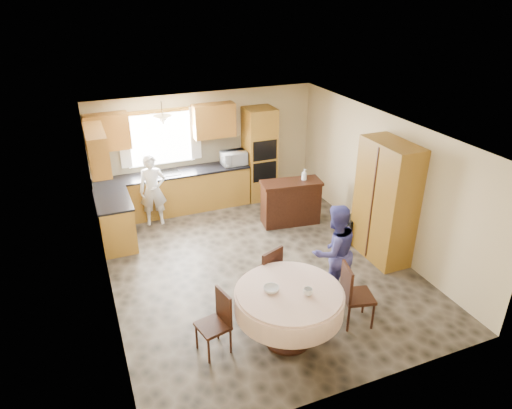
{
  "coord_description": "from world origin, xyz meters",
  "views": [
    {
      "loc": [
        -2.62,
        -6.35,
        4.55
      ],
      "look_at": [
        0.09,
        0.3,
        1.06
      ],
      "focal_mm": 32.0,
      "sensor_mm": 36.0,
      "label": 1
    }
  ],
  "objects_px": {
    "chair_right": "(353,292)",
    "person_sink": "(153,190)",
    "chair_back": "(267,273)",
    "chair_left": "(217,319)",
    "person_dining": "(334,252)",
    "oven_tower": "(259,154)",
    "dining_table": "(289,302)",
    "cupboard": "(386,202)",
    "sideboard": "(291,204)"
  },
  "relations": [
    {
      "from": "dining_table",
      "to": "chair_left",
      "type": "relative_size",
      "value": 1.63
    },
    {
      "from": "chair_right",
      "to": "person_dining",
      "type": "xyz_separation_m",
      "value": [
        0.1,
        0.73,
        0.24
      ]
    },
    {
      "from": "sideboard",
      "to": "cupboard",
      "type": "xyz_separation_m",
      "value": [
        0.97,
        -1.78,
        0.66
      ]
    },
    {
      "from": "cupboard",
      "to": "chair_back",
      "type": "xyz_separation_m",
      "value": [
        -2.49,
        -0.5,
        -0.54
      ]
    },
    {
      "from": "person_dining",
      "to": "chair_right",
      "type": "bearing_deg",
      "value": 77.71
    },
    {
      "from": "sideboard",
      "to": "chair_left",
      "type": "xyz_separation_m",
      "value": [
        -2.53,
        -2.95,
        0.06
      ]
    },
    {
      "from": "sideboard",
      "to": "person_sink",
      "type": "height_order",
      "value": "person_sink"
    },
    {
      "from": "oven_tower",
      "to": "chair_left",
      "type": "bearing_deg",
      "value": -118.98
    },
    {
      "from": "sideboard",
      "to": "chair_back",
      "type": "distance_m",
      "value": 2.74
    },
    {
      "from": "chair_back",
      "to": "chair_right",
      "type": "distance_m",
      "value": 1.32
    },
    {
      "from": "chair_right",
      "to": "person_sink",
      "type": "bearing_deg",
      "value": 39.58
    },
    {
      "from": "cupboard",
      "to": "chair_left",
      "type": "relative_size",
      "value": 2.4
    },
    {
      "from": "cupboard",
      "to": "dining_table",
      "type": "relative_size",
      "value": 1.47
    },
    {
      "from": "dining_table",
      "to": "oven_tower",
      "type": "bearing_deg",
      "value": 72.2
    },
    {
      "from": "cupboard",
      "to": "sideboard",
      "type": "bearing_deg",
      "value": 118.55
    },
    {
      "from": "chair_back",
      "to": "person_dining",
      "type": "bearing_deg",
      "value": 149.11
    },
    {
      "from": "cupboard",
      "to": "dining_table",
      "type": "xyz_separation_m",
      "value": [
        -2.55,
        -1.39,
        -0.43
      ]
    },
    {
      "from": "chair_left",
      "to": "chair_right",
      "type": "xyz_separation_m",
      "value": [
        1.98,
        -0.22,
        0.04
      ]
    },
    {
      "from": "oven_tower",
      "to": "sideboard",
      "type": "bearing_deg",
      "value": -85.86
    },
    {
      "from": "person_dining",
      "to": "oven_tower",
      "type": "bearing_deg",
      "value": -99.42
    },
    {
      "from": "sideboard",
      "to": "dining_table",
      "type": "distance_m",
      "value": 3.54
    },
    {
      "from": "dining_table",
      "to": "chair_left",
      "type": "bearing_deg",
      "value": 167.51
    },
    {
      "from": "chair_left",
      "to": "person_dining",
      "type": "height_order",
      "value": "person_dining"
    },
    {
      "from": "cupboard",
      "to": "person_dining",
      "type": "xyz_separation_m",
      "value": [
        -1.42,
        -0.67,
        -0.31
      ]
    },
    {
      "from": "cupboard",
      "to": "person_sink",
      "type": "relative_size",
      "value": 1.45
    },
    {
      "from": "chair_left",
      "to": "chair_back",
      "type": "relative_size",
      "value": 0.9
    },
    {
      "from": "chair_right",
      "to": "chair_left",
      "type": "bearing_deg",
      "value": 97.08
    },
    {
      "from": "oven_tower",
      "to": "dining_table",
      "type": "distance_m",
      "value": 4.85
    },
    {
      "from": "chair_left",
      "to": "person_dining",
      "type": "bearing_deg",
      "value": 91.01
    },
    {
      "from": "oven_tower",
      "to": "chair_back",
      "type": "xyz_separation_m",
      "value": [
        -1.42,
        -3.72,
        -0.5
      ]
    },
    {
      "from": "chair_back",
      "to": "chair_left",
      "type": "bearing_deg",
      "value": 11.66
    },
    {
      "from": "oven_tower",
      "to": "dining_table",
      "type": "height_order",
      "value": "oven_tower"
    },
    {
      "from": "chair_left",
      "to": "cupboard",
      "type": "bearing_deg",
      "value": 95.94
    },
    {
      "from": "cupboard",
      "to": "chair_left",
      "type": "bearing_deg",
      "value": -161.43
    },
    {
      "from": "chair_back",
      "to": "oven_tower",
      "type": "bearing_deg",
      "value": -132.85
    },
    {
      "from": "chair_right",
      "to": "oven_tower",
      "type": "bearing_deg",
      "value": 7.91
    },
    {
      "from": "cupboard",
      "to": "person_sink",
      "type": "xyz_separation_m",
      "value": [
        -3.59,
        2.82,
        -0.34
      ]
    },
    {
      "from": "person_sink",
      "to": "person_dining",
      "type": "height_order",
      "value": "person_dining"
    },
    {
      "from": "cupboard",
      "to": "dining_table",
      "type": "distance_m",
      "value": 2.93
    },
    {
      "from": "sideboard",
      "to": "person_dining",
      "type": "distance_m",
      "value": 2.51
    },
    {
      "from": "chair_right",
      "to": "person_sink",
      "type": "xyz_separation_m",
      "value": [
        -2.07,
        4.22,
        0.21
      ]
    },
    {
      "from": "chair_left",
      "to": "person_sink",
      "type": "distance_m",
      "value": 4.01
    },
    {
      "from": "oven_tower",
      "to": "chair_right",
      "type": "bearing_deg",
      "value": -95.6
    },
    {
      "from": "chair_right",
      "to": "person_dining",
      "type": "height_order",
      "value": "person_dining"
    },
    {
      "from": "oven_tower",
      "to": "person_sink",
      "type": "xyz_separation_m",
      "value": [
        -2.52,
        -0.39,
        -0.31
      ]
    },
    {
      "from": "chair_left",
      "to": "chair_right",
      "type": "height_order",
      "value": "chair_right"
    },
    {
      "from": "oven_tower",
      "to": "cupboard",
      "type": "distance_m",
      "value": 3.39
    },
    {
      "from": "oven_tower",
      "to": "chair_right",
      "type": "distance_m",
      "value": 4.66
    },
    {
      "from": "dining_table",
      "to": "person_sink",
      "type": "distance_m",
      "value": 4.34
    },
    {
      "from": "chair_left",
      "to": "chair_right",
      "type": "relative_size",
      "value": 0.92
    }
  ]
}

